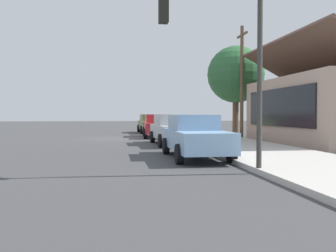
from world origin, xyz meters
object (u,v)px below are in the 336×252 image
car_cherry (157,125)px  car_silver (172,129)px  fire_hydrant_red (175,129)px  utility_pole_wooden (242,80)px  traffic_light_main (221,43)px  car_olive (151,123)px  car_skyblue (195,136)px  shade_tree (236,75)px

car_cherry → car_silver: 6.24m
car_cherry → fire_hydrant_red: size_ratio=6.98×
utility_pole_wooden → traffic_light_main: bearing=-21.9°
car_cherry → traffic_light_main: 16.09m
car_olive → car_cherry: (5.82, -0.10, -0.00)m
car_silver → utility_pole_wooden: 7.70m
car_cherry → car_skyblue: same height
car_skyblue → shade_tree: bearing=154.7°
car_skyblue → traffic_light_main: 4.59m
car_cherry → utility_pole_wooden: 6.57m
car_cherry → car_skyblue: size_ratio=1.03×
utility_pole_wooden → fire_hydrant_red: (-3.35, -4.00, -3.43)m
car_silver → traffic_light_main: (9.63, -0.23, 2.67)m
shade_tree → utility_pole_wooden: utility_pole_wooden is taller
shade_tree → utility_pole_wooden: bearing=-7.9°
car_olive → utility_pole_wooden: utility_pole_wooden is taller
shade_tree → traffic_light_main: size_ratio=1.26×
car_silver → traffic_light_main: bearing=-3.3°
car_skyblue → fire_hydrant_red: car_skyblue is taller
car_cherry → shade_tree: (-0.32, 5.80, 3.66)m
car_olive → utility_pole_wooden: size_ratio=0.66×
car_cherry → shade_tree: shade_tree is taller
traffic_light_main → utility_pole_wooden: bearing=158.1°
car_olive → traffic_light_main: (21.69, -0.25, 2.67)m
fire_hydrant_red → car_cherry: bearing=-43.4°
car_olive → car_silver: bearing=-1.1°
car_skyblue → utility_pole_wooden: size_ratio=0.64×
fire_hydrant_red → car_silver: bearing=-10.4°
utility_pole_wooden → fire_hydrant_red: utility_pole_wooden is taller
traffic_light_main → utility_pole_wooden: utility_pole_wooden is taller
car_olive → shade_tree: shade_tree is taller
shade_tree → traffic_light_main: (16.18, -5.95, -0.99)m
car_cherry → car_silver: size_ratio=1.01×
shade_tree → car_cherry: bearing=-86.9°
car_silver → fire_hydrant_red: bearing=167.7°
shade_tree → utility_pole_wooden: (2.07, -0.29, -0.55)m
shade_tree → fire_hydrant_red: 5.99m
car_skyblue → car_cherry: bearing=179.6°
car_skyblue → shade_tree: shade_tree is taller
car_olive → fire_hydrant_red: bearing=17.4°
car_olive → car_skyblue: bearing=-1.5°
car_olive → traffic_light_main: size_ratio=0.95×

